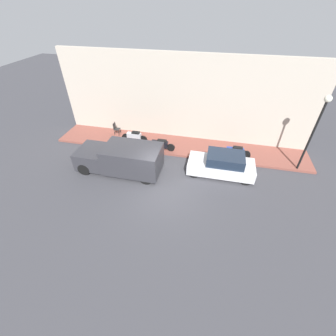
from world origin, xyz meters
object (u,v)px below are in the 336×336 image
(parked_car, at_px, (222,165))
(motorcycle_blue, at_px, (235,152))
(motorcycle_black, at_px, (160,144))
(streetlamp, at_px, (318,121))
(delivery_van, at_px, (121,158))
(scooter_silver, at_px, (134,137))
(cafe_chair, at_px, (116,128))

(parked_car, height_order, motorcycle_blue, parked_car)
(parked_car, bearing_deg, motorcycle_black, 69.96)
(streetlamp, bearing_deg, delivery_van, 102.54)
(parked_car, xyz_separation_m, motorcycle_black, (1.52, 4.17, -0.10))
(parked_car, bearing_deg, streetlamp, -73.56)
(parked_car, relative_size, scooter_silver, 2.04)
(delivery_van, xyz_separation_m, motorcycle_black, (2.51, -1.78, -0.33))
(parked_car, xyz_separation_m, streetlamp, (1.35, -4.58, 2.63))
(delivery_van, bearing_deg, scooter_silver, 4.27)
(parked_car, height_order, motorcycle_black, parked_car)
(motorcycle_blue, height_order, motorcycle_black, motorcycle_blue)
(motorcycle_blue, bearing_deg, delivery_van, 111.71)
(motorcycle_black, bearing_deg, cafe_chair, 70.31)
(streetlamp, bearing_deg, motorcycle_blue, 84.96)
(cafe_chair, bearing_deg, motorcycle_blue, -97.70)
(parked_car, xyz_separation_m, scooter_silver, (2.04, 6.17, -0.05))
(streetlamp, distance_m, cafe_chair, 12.86)
(scooter_silver, bearing_deg, cafe_chair, 64.76)
(streetlamp, xyz_separation_m, cafe_chair, (1.51, 12.50, -2.61))
(parked_car, bearing_deg, cafe_chair, 70.13)
(delivery_van, bearing_deg, streetlamp, -77.46)
(parked_car, relative_size, streetlamp, 0.85)
(streetlamp, bearing_deg, scooter_silver, 86.34)
(motorcycle_blue, bearing_deg, cafe_chair, 82.30)
(delivery_van, height_order, streetlamp, streetlamp)
(delivery_van, xyz_separation_m, scooter_silver, (3.03, 0.23, -0.28))
(motorcycle_blue, relative_size, cafe_chair, 2.16)
(motorcycle_blue, xyz_separation_m, motorcycle_black, (-0.17, 4.94, -0.02))
(scooter_silver, distance_m, motorcycle_blue, 6.96)
(motorcycle_blue, distance_m, streetlamp, 4.68)
(motorcycle_blue, xyz_separation_m, cafe_chair, (1.18, 8.69, 0.09))
(delivery_van, bearing_deg, cafe_chair, 27.12)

